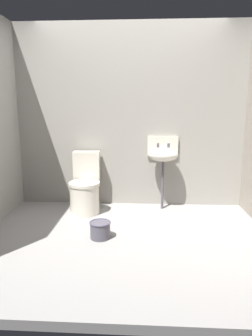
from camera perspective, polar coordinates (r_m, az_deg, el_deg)
The scene contains 5 objects.
ground_plane at distance 3.35m, azimuth -0.29°, elevation -13.49°, with size 3.53×2.68×0.08m, color gray.
wall_back at distance 4.23m, azimuth 0.71°, elevation 9.70°, with size 3.53×0.10×2.49m, color gray.
toilet_near_wall at distance 4.04m, azimuth -7.74°, elevation -3.76°, with size 0.42×0.61×0.78m.
sink at distance 4.07m, azimuth 7.07°, elevation 2.62°, with size 0.42×0.35×0.99m.
bucket at distance 3.27m, azimuth -4.92°, elevation -11.56°, with size 0.23×0.23×0.18m.
Camera 1 is at (0.19, -3.03, 1.37)m, focal length 32.10 mm.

